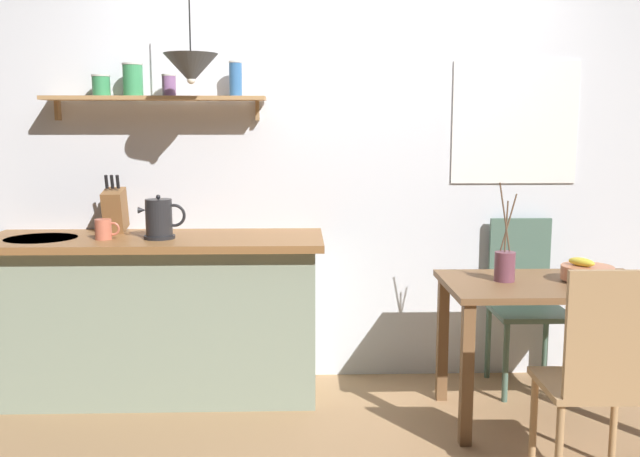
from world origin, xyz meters
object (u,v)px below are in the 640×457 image
coffee_mug_by_sink (104,229)px  dining_chair_near (600,371)px  knife_block (115,210)px  dining_table (549,305)px  twig_vase (505,265)px  dining_chair_far (524,295)px  pendant_lamp (191,69)px  electric_kettle (160,219)px  fruit_bowl (587,272)px

coffee_mug_by_sink → dining_chair_near: bearing=-25.0°
knife_block → coffee_mug_by_sink: size_ratio=2.51×
dining_table → twig_vase: (-0.22, 0.03, 0.20)m
dining_chair_far → knife_block: (-2.33, 0.03, 0.50)m
dining_chair_near → dining_chair_far: dining_chair_far is taller
twig_vase → pendant_lamp: bearing=172.6°
dining_chair_near → dining_table: bearing=85.8°
dining_chair_near → electric_kettle: bearing=151.4°
dining_chair_near → pendant_lamp: size_ratio=1.44×
dining_table → pendant_lamp: 2.16m
twig_vase → coffee_mug_by_sink: twig_vase is taller
dining_chair_far → knife_block: bearing=179.2°
dining_chair_near → knife_block: knife_block is taller
fruit_bowl → coffee_mug_by_sink: (-2.47, 0.30, 0.18)m
fruit_bowl → knife_block: size_ratio=0.78×
fruit_bowl → pendant_lamp: (-1.98, 0.24, 1.01)m
fruit_bowl → coffee_mug_by_sink: 2.50m
pendant_lamp → dining_chair_far: bearing=8.1°
dining_chair_near → coffee_mug_by_sink: 2.50m
dining_chair_near → knife_block: size_ratio=2.91×
twig_vase → dining_chair_near: bearing=-77.8°
dining_table → dining_chair_near: size_ratio=1.10×
dining_table → twig_vase: size_ratio=2.10×
coffee_mug_by_sink → knife_block: bearing=89.7°
dining_table → electric_kettle: bearing=171.0°
pendant_lamp → electric_kettle: bearing=158.2°
dining_chair_near → pendant_lamp: (-1.74, 0.98, 1.26)m
twig_vase → knife_block: 2.14m
dining_table → pendant_lamp: pendant_lamp is taller
electric_kettle → coffee_mug_by_sink: (-0.29, -0.02, -0.05)m
electric_kettle → dining_chair_far: bearing=5.1°
dining_table → twig_vase: 0.30m
dining_table → pendant_lamp: bearing=172.5°
twig_vase → knife_block: knife_block is taller
dining_chair_far → dining_chair_near: bearing=-94.4°
dining_chair_far → coffee_mug_by_sink: coffee_mug_by_sink is taller
fruit_bowl → electric_kettle: 2.22m
electric_kettle → knife_block: knife_block is taller
knife_block → pendant_lamp: size_ratio=0.49×
dining_chair_near → fruit_bowl: 0.82m
knife_block → dining_chair_near: bearing=-29.7°
dining_chair_far → fruit_bowl: (0.14, -0.50, 0.24)m
fruit_bowl → knife_block: bearing=167.9°
dining_table → knife_block: knife_block is taller
twig_vase → fruit_bowl: bearing=-4.4°
dining_table → dining_chair_far: dining_chair_far is taller
dining_table → dining_chair_near: bearing=-94.2°
fruit_bowl → pendant_lamp: size_ratio=0.38×
fruit_bowl → dining_chair_near: bearing=-107.9°
dining_chair_far → fruit_bowl: bearing=-73.9°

